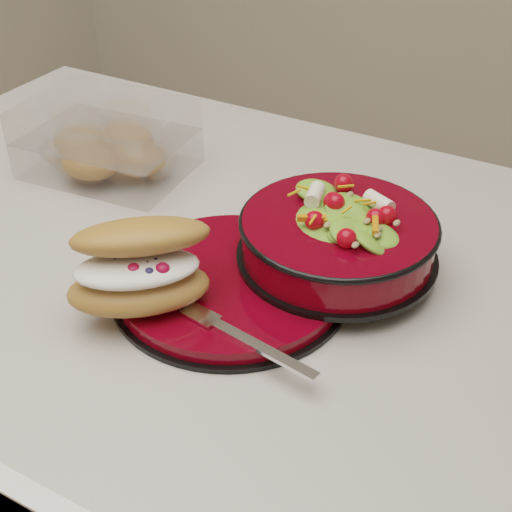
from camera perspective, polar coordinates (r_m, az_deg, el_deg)
The scene contains 6 objects.
island_counter at distance 1.13m, azimuth 0.17°, elevation -19.19°, with size 1.24×0.74×0.90m.
dinner_plate at distance 0.76m, azimuth -2.02°, elevation -2.20°, with size 0.26×0.26×0.02m.
salad_bowl at distance 0.77m, azimuth 6.61°, elevation 1.98°, with size 0.22×0.22×0.09m.
croissant at distance 0.71m, azimuth -9.20°, elevation -0.89°, with size 0.16×0.16×0.09m.
fork at distance 0.68m, azimuth -1.06°, elevation -6.57°, with size 0.16×0.04×0.00m.
pastry_box at distance 1.00m, azimuth -11.81°, elevation 8.98°, with size 0.23×0.17×0.09m.
Camera 1 is at (0.32, -0.58, 1.37)m, focal length 50.00 mm.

